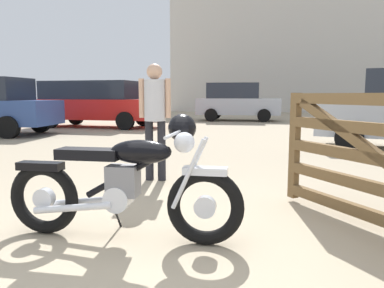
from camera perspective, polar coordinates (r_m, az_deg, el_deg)
The scene contains 6 objects.
ground_plane at distance 3.09m, azimuth -6.35°, elevation -15.95°, with size 80.00×80.00×0.00m, color gray.
vintage_motorcycle at distance 3.23m, azimuth -9.74°, elevation -5.77°, with size 2.08×0.73×1.07m.
bystander at distance 5.34m, azimuth -5.68°, elevation 5.24°, with size 0.46×0.30×1.66m.
red_hatchback_near at distance 14.76m, azimuth -14.56°, elevation 6.17°, with size 4.73×2.03×1.74m.
pale_sedan_back at distance 17.98m, azimuth 6.83°, elevation 6.48°, with size 4.03×2.08×1.78m.
industrial_building at distance 34.49m, azimuth 19.63°, elevation 13.14°, with size 25.25×15.83×21.34m.
Camera 1 is at (1.05, -2.63, 1.23)m, focal length 34.94 mm.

